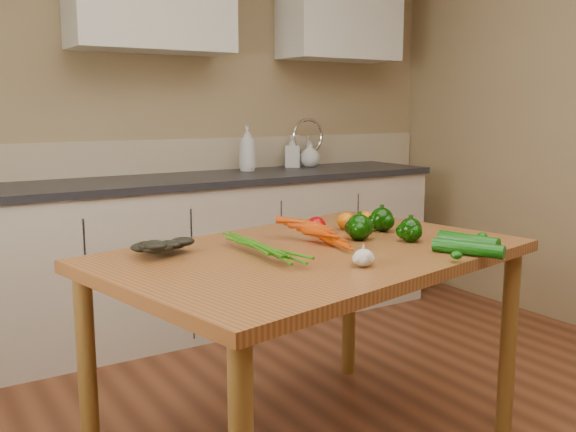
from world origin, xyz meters
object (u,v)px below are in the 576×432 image
(pepper_a, at_px, (359,227))
(pepper_c, at_px, (410,230))
(soap_bottle_c, at_px, (310,154))
(garlic_bulb, at_px, (364,258))
(tomato_c, at_px, (366,219))
(soap_bottle_b, at_px, (292,151))
(pepper_b, at_px, (382,220))
(soap_bottle_a, at_px, (247,148))
(zucchini_a, at_px, (468,241))
(tomato_a, at_px, (316,226))
(table, at_px, (313,273))
(tomato_b, at_px, (346,221))
(carrot_bunch, at_px, (300,237))
(leafy_greens, at_px, (165,241))
(zucchini_b, at_px, (468,248))

(pepper_a, distance_m, pepper_c, 0.19)
(soap_bottle_c, height_order, garlic_bulb, soap_bottle_c)
(soap_bottle_c, xyz_separation_m, tomato_c, (-0.71, -1.46, -0.16))
(soap_bottle_b, distance_m, pepper_b, 1.71)
(soap_bottle_a, relative_size, soap_bottle_b, 1.35)
(zucchini_a, bearing_deg, tomato_a, 124.56)
(table, bearing_deg, tomato_c, 17.07)
(garlic_bulb, relative_size, pepper_b, 0.69)
(tomato_a, height_order, tomato_b, tomato_a)
(soap_bottle_a, relative_size, carrot_bunch, 1.04)
(pepper_b, height_order, pepper_c, pepper_b)
(pepper_c, relative_size, tomato_a, 1.12)
(soap_bottle_a, distance_m, carrot_bunch, 1.75)
(leafy_greens, distance_m, garlic_bulb, 0.68)
(soap_bottle_b, relative_size, tomato_c, 2.81)
(soap_bottle_a, height_order, soap_bottle_c, soap_bottle_a)
(leafy_greens, relative_size, zucchini_a, 0.94)
(leafy_greens, xyz_separation_m, pepper_a, (0.73, -0.14, -0.00))
(tomato_a, distance_m, zucchini_a, 0.59)
(pepper_c, bearing_deg, table, 168.05)
(tomato_a, distance_m, zucchini_b, 0.62)
(pepper_c, distance_m, tomato_c, 0.31)
(garlic_bulb, height_order, tomato_a, tomato_a)
(pepper_a, bearing_deg, pepper_c, -41.47)
(soap_bottle_a, bearing_deg, pepper_c, 102.72)
(pepper_b, bearing_deg, table, -162.86)
(soap_bottle_b, height_order, tomato_b, soap_bottle_b)
(carrot_bunch, bearing_deg, pepper_a, -13.31)
(pepper_c, bearing_deg, soap_bottle_c, 67.26)
(table, xyz_separation_m, carrot_bunch, (-0.02, 0.05, 0.13))
(tomato_b, xyz_separation_m, zucchini_b, (0.07, -0.59, -0.01))
(soap_bottle_a, relative_size, garlic_bulb, 4.29)
(pepper_c, height_order, tomato_b, pepper_c)
(soap_bottle_b, height_order, leafy_greens, soap_bottle_b)
(garlic_bulb, bearing_deg, carrot_bunch, 93.11)
(table, xyz_separation_m, soap_bottle_b, (1.01, 1.73, 0.30))
(soap_bottle_a, relative_size, tomato_b, 3.69)
(tomato_b, bearing_deg, tomato_a, -172.41)
(soap_bottle_c, relative_size, pepper_a, 1.76)
(carrot_bunch, xyz_separation_m, tomato_a, (0.18, 0.16, -0.00))
(soap_bottle_a, distance_m, soap_bottle_c, 0.49)
(garlic_bulb, height_order, tomato_b, tomato_b)
(table, xyz_separation_m, zucchini_a, (0.49, -0.27, 0.11))
(leafy_greens, bearing_deg, garlic_bulb, -44.54)
(soap_bottle_a, relative_size, soap_bottle_c, 1.66)
(tomato_a, relative_size, zucchini_b, 0.32)
(tomato_a, bearing_deg, soap_bottle_b, 60.60)
(leafy_greens, distance_m, tomato_c, 0.91)
(soap_bottle_b, distance_m, soap_bottle_c, 0.12)
(carrot_bunch, bearing_deg, tomato_c, 10.06)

